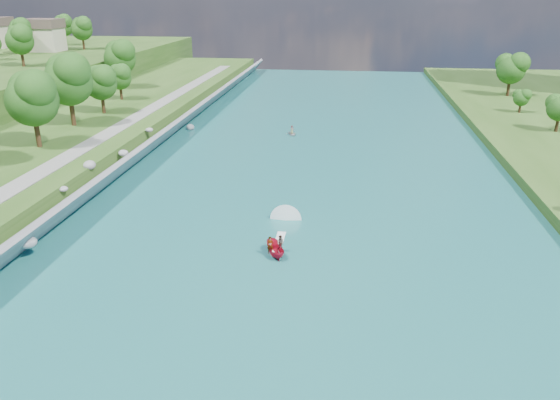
# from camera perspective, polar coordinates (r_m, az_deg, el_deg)

# --- Properties ---
(ground) EXTENTS (260.00, 260.00, 0.00)m
(ground) POSITION_cam_1_polar(r_m,az_deg,el_deg) (48.21, 0.66, -9.29)
(ground) COLOR #2D5119
(ground) RESTS_ON ground
(river_water) EXTENTS (55.00, 240.00, 0.10)m
(river_water) POSITION_cam_1_polar(r_m,az_deg,el_deg) (66.15, 2.71, -0.54)
(river_water) COLOR #1A6064
(river_water) RESTS_ON ground
(ridge_west) EXTENTS (60.00, 120.00, 9.00)m
(ridge_west) POSITION_cam_1_polar(r_m,az_deg,el_deg) (163.12, -25.63, 12.03)
(ridge_west) COLOR #2D5119
(ridge_west) RESTS_ON ground
(riprap_bank) EXTENTS (4.57, 236.00, 4.50)m
(riprap_bank) POSITION_cam_1_polar(r_m,az_deg,el_deg) (71.60, -18.41, 1.57)
(riprap_bank) COLOR slate
(riprap_bank) RESTS_ON ground
(riverside_path) EXTENTS (3.00, 200.00, 0.10)m
(riverside_path) POSITION_cam_1_polar(r_m,az_deg,el_deg) (74.75, -22.95, 3.18)
(riverside_path) COLOR gray
(riverside_path) RESTS_ON berm_west
(ridge_houses) EXTENTS (29.50, 29.50, 8.40)m
(ridge_houses) POSITION_cam_1_polar(r_m,az_deg,el_deg) (169.83, -27.02, 15.12)
(ridge_houses) COLOR beige
(ridge_houses) RESTS_ON ridge_west
(trees_ridge) EXTENTS (21.82, 54.46, 10.53)m
(trees_ridge) POSITION_cam_1_polar(r_m,az_deg,el_deg) (160.26, -23.38, 15.72)
(trees_ridge) COLOR #114313
(trees_ridge) RESTS_ON ridge_west
(motorboat) EXTENTS (3.60, 18.71, 2.10)m
(motorboat) POSITION_cam_1_polar(r_m,az_deg,el_deg) (55.34, -0.23, -4.29)
(motorboat) COLOR #AA0D24
(motorboat) RESTS_ON river_water
(raft) EXTENTS (2.73, 3.21, 1.69)m
(raft) POSITION_cam_1_polar(r_m,az_deg,el_deg) (98.79, 1.27, 7.03)
(raft) COLOR #95999D
(raft) RESTS_ON river_water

